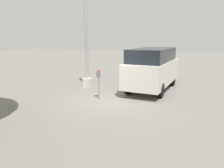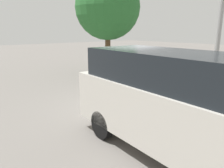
{
  "view_description": "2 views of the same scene",
  "coord_description": "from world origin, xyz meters",
  "px_view_note": "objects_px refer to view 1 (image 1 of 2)",
  "views": [
    {
      "loc": [
        -9.08,
        -4.16,
        2.91
      ],
      "look_at": [
        -0.29,
        -0.44,
        0.9
      ],
      "focal_mm": 35.0,
      "sensor_mm": 36.0,
      "label": 1
    },
    {
      "loc": [
        5.79,
        -5.52,
        2.8
      ],
      "look_at": [
        -0.21,
        -0.5,
        0.87
      ],
      "focal_mm": 35.0,
      "sensor_mm": 36.0,
      "label": 2
    }
  ],
  "objects_px": {
    "parking_meter_near": "(99,78)",
    "parked_van": "(153,68)",
    "parking_meter_far": "(136,64)",
    "lamp_post": "(87,49)"
  },
  "relations": [
    {
      "from": "parking_meter_far",
      "to": "lamp_post",
      "type": "xyz_separation_m",
      "value": [
        -4.04,
        1.84,
        1.21
      ]
    },
    {
      "from": "lamp_post",
      "to": "parked_van",
      "type": "distance_m",
      "value": 3.98
    },
    {
      "from": "parking_meter_far",
      "to": "parked_van",
      "type": "xyz_separation_m",
      "value": [
        -3.15,
        -1.9,
        0.2
      ]
    },
    {
      "from": "parking_meter_near",
      "to": "parked_van",
      "type": "xyz_separation_m",
      "value": [
        2.97,
        -1.95,
        0.22
      ]
    },
    {
      "from": "parking_meter_near",
      "to": "parking_meter_far",
      "type": "distance_m",
      "value": 6.12
    },
    {
      "from": "parked_van",
      "to": "parking_meter_far",
      "type": "bearing_deg",
      "value": 33.88
    },
    {
      "from": "parking_meter_near",
      "to": "parking_meter_far",
      "type": "xyz_separation_m",
      "value": [
        6.12,
        -0.05,
        0.02
      ]
    },
    {
      "from": "parking_meter_far",
      "to": "lamp_post",
      "type": "height_order",
      "value": "lamp_post"
    },
    {
      "from": "parking_meter_near",
      "to": "parked_van",
      "type": "distance_m",
      "value": 3.56
    },
    {
      "from": "parking_meter_near",
      "to": "parked_van",
      "type": "relative_size",
      "value": 0.27
    }
  ]
}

